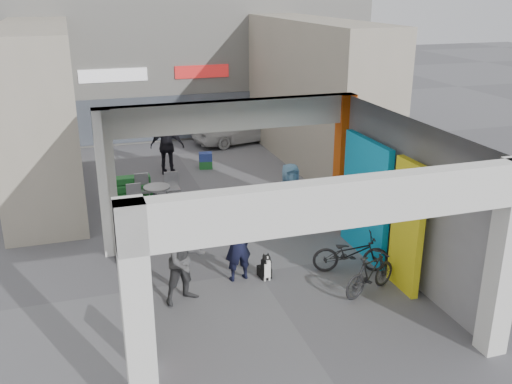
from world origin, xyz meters
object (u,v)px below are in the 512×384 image
object	(u,v)px
man_elderly	(290,197)
produce_stand	(134,194)
man_back_turned	(185,260)
white_van	(238,128)
man_crates	(167,146)
border_collie	(265,268)
man_with_dog	(238,244)
bicycle_front	(351,253)
bicycle_rear	(370,274)
cafe_set	(152,199)

from	to	relation	value
man_elderly	produce_stand	bearing A→B (deg)	139.42
man_back_turned	white_van	world-z (taller)	man_back_turned
man_crates	white_van	xyz separation A→B (m)	(3.40, 3.24, -0.35)
border_collie	man_with_dog	xyz separation A→B (m)	(-0.58, 0.16, 0.58)
man_back_turned	bicycle_front	xyz separation A→B (m)	(3.74, 0.14, -0.47)
produce_stand	man_with_dog	bearing A→B (deg)	-87.27
border_collie	bicycle_front	distance (m)	1.94
bicycle_rear	white_van	distance (m)	12.53
produce_stand	man_crates	bearing A→B (deg)	46.20
man_back_turned	bicycle_front	world-z (taller)	man_back_turned
man_crates	bicycle_rear	bearing A→B (deg)	124.59
man_crates	bicycle_front	distance (m)	8.73
bicycle_rear	man_back_turned	bearing A→B (deg)	55.51
man_with_dog	white_van	distance (m)	11.56
border_collie	white_van	size ratio (longest dim) A/B	0.17
produce_stand	white_van	xyz separation A→B (m)	(4.83, 5.78, 0.30)
cafe_set	bicycle_rear	bearing A→B (deg)	-59.11
man_elderly	bicycle_rear	xyz separation A→B (m)	(0.39, -3.64, -0.45)
man_back_turned	bicycle_front	bearing A→B (deg)	-17.14
man_elderly	bicycle_front	xyz separation A→B (m)	(0.44, -2.65, -0.45)
border_collie	man_elderly	size ratio (longest dim) A/B	0.35
border_collie	man_back_turned	size ratio (longest dim) A/B	0.35
man_with_dog	bicycle_rear	distance (m)	2.85
produce_stand	man_back_turned	xyz separation A→B (m)	(0.39, -5.88, 0.60)
border_collie	man_crates	size ratio (longest dim) A/B	0.33
cafe_set	bicycle_front	size ratio (longest dim) A/B	0.93
border_collie	bicycle_front	world-z (taller)	bicycle_front
white_van	man_crates	bearing A→B (deg)	120.52
man_crates	bicycle_rear	size ratio (longest dim) A/B	1.32
produce_stand	man_back_turned	bearing A→B (deg)	-100.54
man_with_dog	man_crates	xyz separation A→B (m)	(-0.20, 7.87, 0.14)
cafe_set	bicycle_front	distance (m)	6.32
man_back_turned	white_van	bearing A→B (deg)	49.84
man_with_dog	man_back_turned	bearing A→B (deg)	14.95
man_crates	bicycle_front	world-z (taller)	man_crates
bicycle_front	white_van	world-z (taller)	white_van
bicycle_rear	white_van	bearing A→B (deg)	-25.00
cafe_set	man_crates	bearing A→B (deg)	72.39
man_with_dog	man_back_turned	world-z (taller)	man_back_turned
bicycle_front	man_back_turned	bearing A→B (deg)	108.66
border_collie	man_elderly	world-z (taller)	man_elderly
man_back_turned	bicycle_front	distance (m)	3.77
produce_stand	bicycle_rear	distance (m)	7.87
produce_stand	bicycle_front	distance (m)	7.07
produce_stand	man_crates	size ratio (longest dim) A/B	0.63
border_collie	man_with_dog	bearing A→B (deg)	158.89
man_elderly	man_crates	bearing A→B (deg)	111.12
border_collie	man_elderly	xyz separation A→B (m)	(1.48, 2.40, 0.64)
man_crates	bicycle_front	xyz separation A→B (m)	(2.70, -8.28, -0.53)
cafe_set	bicycle_front	world-z (taller)	cafe_set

